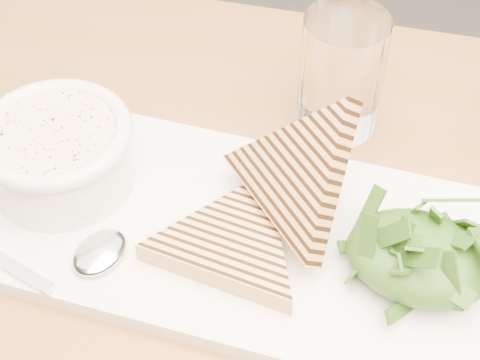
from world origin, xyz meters
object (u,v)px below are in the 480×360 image
(soup_bowl, at_px, (61,160))
(glass_near, at_px, (341,74))
(table_top, at_px, (289,332))
(platter, at_px, (232,233))

(soup_bowl, bearing_deg, glass_near, 39.08)
(table_top, xyz_separation_m, platter, (-0.06, 0.06, 0.03))
(table_top, relative_size, soup_bowl, 9.72)
(platter, bearing_deg, soup_bowl, 178.48)
(platter, height_order, glass_near, glass_near)
(table_top, height_order, glass_near, glass_near)
(table_top, bearing_deg, soup_bowl, 164.56)
(soup_bowl, bearing_deg, table_top, -15.44)
(platter, xyz_separation_m, glass_near, (0.05, 0.16, 0.05))
(platter, relative_size, glass_near, 3.95)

